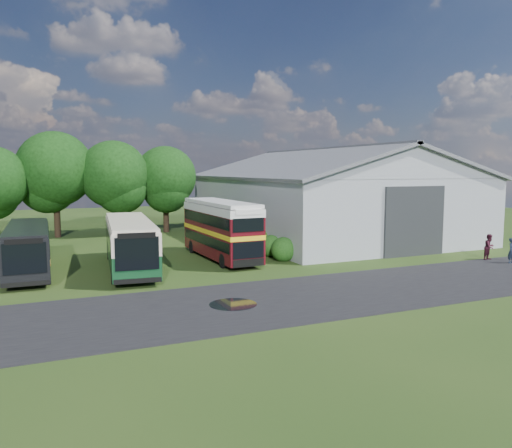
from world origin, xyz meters
name	(u,v)px	position (x,y,z in m)	size (l,w,h in m)	color
ground	(239,288)	(0.00, 0.00, 0.00)	(120.00, 120.00, 0.00)	#1E3711
asphalt_road	(318,295)	(3.00, -3.00, 0.00)	(60.00, 8.00, 0.02)	black
puddle	(233,305)	(-1.50, -3.00, 0.00)	(2.20, 2.20, 0.01)	black
storage_shed	(326,191)	(15.00, 15.98, 4.17)	(18.80, 24.80, 8.15)	gray
tree_mid	(55,169)	(-8.00, 24.80, 6.18)	(6.80, 6.80, 9.60)	black
tree_right_a	(114,175)	(-3.00, 23.80, 5.69)	(6.26, 6.26, 8.83)	black
tree_right_b	(165,177)	(2.00, 24.60, 5.44)	(5.98, 5.98, 8.45)	black
shrub_front	(283,261)	(5.60, 6.00, 0.00)	(1.70, 1.70, 1.70)	#194714
shrub_mid	(271,256)	(5.60, 8.00, 0.00)	(1.60, 1.60, 1.60)	#194714
shrub_back	(259,252)	(5.60, 10.00, 0.00)	(1.80, 1.80, 1.80)	#194714
bus_green_single	(130,243)	(-4.41, 7.26, 1.64)	(3.67, 11.39, 3.09)	black
bus_maroon_double	(221,230)	(1.95, 8.36, 2.01)	(2.64, 9.41, 4.02)	black
bus_dark_single	(28,248)	(-10.18, 8.52, 1.51)	(2.53, 10.34, 2.84)	black
visitor_a	(512,251)	(18.96, -0.90, 0.83)	(0.61, 0.40, 1.67)	#162031
visitor_b	(490,247)	(18.63, 0.57, 0.88)	(0.86, 0.67, 1.77)	#38121F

